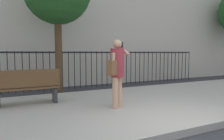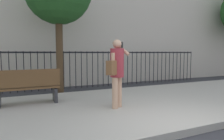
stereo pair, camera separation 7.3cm
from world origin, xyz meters
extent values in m
plane|color=#333338|center=(0.00, 0.00, 0.00)|extent=(60.00, 60.00, 0.00)
cube|color=#B2ADA3|center=(0.00, 2.20, 0.07)|extent=(28.00, 4.40, 0.15)
cube|color=black|center=(0.00, 5.90, 1.55)|extent=(12.00, 0.04, 0.06)
cylinder|color=black|center=(-3.45, 5.90, 0.80)|extent=(0.03, 0.03, 1.60)
cylinder|color=black|center=(-3.19, 5.90, 0.80)|extent=(0.03, 0.03, 1.60)
cylinder|color=black|center=(-2.94, 5.90, 0.80)|extent=(0.03, 0.03, 1.60)
cylinder|color=black|center=(-2.68, 5.90, 0.80)|extent=(0.03, 0.03, 1.60)
cylinder|color=black|center=(-2.43, 5.90, 0.80)|extent=(0.03, 0.03, 1.60)
cylinder|color=black|center=(-2.17, 5.90, 0.80)|extent=(0.03, 0.03, 1.60)
cylinder|color=black|center=(-1.91, 5.90, 0.80)|extent=(0.03, 0.03, 1.60)
cylinder|color=black|center=(-1.66, 5.90, 0.80)|extent=(0.03, 0.03, 1.60)
cylinder|color=black|center=(-1.40, 5.90, 0.80)|extent=(0.03, 0.03, 1.60)
cylinder|color=black|center=(-1.15, 5.90, 0.80)|extent=(0.03, 0.03, 1.60)
cylinder|color=black|center=(-0.89, 5.90, 0.80)|extent=(0.03, 0.03, 1.60)
cylinder|color=black|center=(-0.64, 5.90, 0.80)|extent=(0.03, 0.03, 1.60)
cylinder|color=black|center=(-0.38, 5.90, 0.80)|extent=(0.03, 0.03, 1.60)
cylinder|color=black|center=(-0.13, 5.90, 0.80)|extent=(0.03, 0.03, 1.60)
cylinder|color=black|center=(0.13, 5.90, 0.80)|extent=(0.03, 0.03, 1.60)
cylinder|color=black|center=(0.38, 5.90, 0.80)|extent=(0.03, 0.03, 1.60)
cylinder|color=black|center=(0.64, 5.90, 0.80)|extent=(0.03, 0.03, 1.60)
cylinder|color=black|center=(0.89, 5.90, 0.80)|extent=(0.03, 0.03, 1.60)
cylinder|color=black|center=(1.15, 5.90, 0.80)|extent=(0.03, 0.03, 1.60)
cylinder|color=black|center=(1.40, 5.90, 0.80)|extent=(0.03, 0.03, 1.60)
cylinder|color=black|center=(1.66, 5.90, 0.80)|extent=(0.03, 0.03, 1.60)
cylinder|color=black|center=(1.91, 5.90, 0.80)|extent=(0.03, 0.03, 1.60)
cylinder|color=black|center=(2.17, 5.90, 0.80)|extent=(0.03, 0.03, 1.60)
cylinder|color=black|center=(2.43, 5.90, 0.80)|extent=(0.03, 0.03, 1.60)
cylinder|color=black|center=(2.68, 5.90, 0.80)|extent=(0.03, 0.03, 1.60)
cylinder|color=black|center=(2.94, 5.90, 0.80)|extent=(0.03, 0.03, 1.60)
cylinder|color=black|center=(3.19, 5.90, 0.80)|extent=(0.03, 0.03, 1.60)
cylinder|color=black|center=(3.45, 5.90, 0.80)|extent=(0.03, 0.03, 1.60)
cylinder|color=black|center=(3.70, 5.90, 0.80)|extent=(0.03, 0.03, 1.60)
cylinder|color=black|center=(3.96, 5.90, 0.80)|extent=(0.03, 0.03, 1.60)
cylinder|color=black|center=(4.21, 5.90, 0.80)|extent=(0.03, 0.03, 1.60)
cylinder|color=black|center=(4.47, 5.90, 0.80)|extent=(0.03, 0.03, 1.60)
cylinder|color=black|center=(4.72, 5.90, 0.80)|extent=(0.03, 0.03, 1.60)
cylinder|color=black|center=(4.98, 5.90, 0.80)|extent=(0.03, 0.03, 1.60)
cylinder|color=black|center=(5.23, 5.90, 0.80)|extent=(0.03, 0.03, 1.60)
cylinder|color=black|center=(5.49, 5.90, 0.80)|extent=(0.03, 0.03, 1.60)
cylinder|color=black|center=(5.74, 5.90, 0.80)|extent=(0.03, 0.03, 1.60)
cylinder|color=black|center=(6.00, 5.90, 0.80)|extent=(0.03, 0.03, 1.60)
cylinder|color=tan|center=(-0.57, 1.91, 0.54)|extent=(0.15, 0.15, 0.78)
cylinder|color=tan|center=(-0.74, 1.80, 0.54)|extent=(0.15, 0.15, 0.78)
cylinder|color=#992D38|center=(-0.65, 1.86, 1.28)|extent=(0.47, 0.47, 0.71)
sphere|color=tan|center=(-0.65, 1.86, 1.75)|extent=(0.22, 0.22, 0.22)
cylinder|color=tan|center=(-0.49, 1.97, 1.64)|extent=(0.35, 0.46, 0.38)
cylinder|color=tan|center=(-0.82, 1.74, 1.26)|extent=(0.09, 0.09, 0.54)
cube|color=black|center=(-0.50, 1.89, 1.73)|extent=(0.06, 0.05, 0.15)
cube|color=brown|center=(-0.87, 1.71, 1.18)|extent=(0.32, 0.29, 0.34)
cube|color=brown|center=(-2.67, 3.16, 0.60)|extent=(1.60, 0.45, 0.05)
cube|color=brown|center=(-2.67, 2.97, 0.88)|extent=(1.60, 0.06, 0.44)
cube|color=#333338|center=(-1.97, 3.16, 0.35)|extent=(0.08, 0.41, 0.40)
cylinder|color=#4C3823|center=(-1.50, 4.84, 1.54)|extent=(0.25, 0.25, 3.08)
camera|label=1|loc=(-2.97, -2.66, 1.53)|focal=32.80mm
camera|label=2|loc=(-2.90, -2.69, 1.53)|focal=32.80mm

